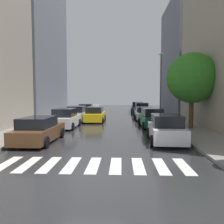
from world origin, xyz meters
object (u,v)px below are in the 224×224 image
at_px(parked_car_right_fourth, 141,109).
at_px(lamp_post_right, 161,82).
at_px(parked_car_right_second, 152,118).
at_px(parked_car_left_third, 77,114).
at_px(parked_car_left_second, 65,119).
at_px(parked_car_right_nearest, 166,129).
at_px(parked_car_right_third, 144,114).
at_px(parked_car_left_fourth, 86,110).
at_px(street_tree_right, 192,78).
at_px(parked_car_right_fifth, 137,108).
at_px(parked_car_left_nearest, 39,130).
at_px(taxi_midroad, 95,115).

bearing_deg(parked_car_right_fourth, lamp_post_right, -167.36).
relative_size(parked_car_right_second, parked_car_right_fourth, 1.05).
relative_size(parked_car_left_third, lamp_post_right, 0.60).
height_order(parked_car_left_second, parked_car_right_nearest, parked_car_left_second).
bearing_deg(parked_car_right_third, parked_car_left_third, 100.08).
bearing_deg(parked_car_left_fourth, parked_car_left_third, 177.26).
xyz_separation_m(parked_car_left_third, street_tree_right, (10.63, -6.39, 3.44)).
bearing_deg(parked_car_right_fourth, parked_car_right_second, 178.87).
xyz_separation_m(parked_car_right_second, street_tree_right, (2.98, -1.63, 3.43)).
bearing_deg(parked_car_right_fifth, parked_car_right_third, -178.90).
relative_size(parked_car_left_fourth, parked_car_right_third, 1.10).
distance_m(parked_car_left_nearest, parked_car_left_third, 11.79).
bearing_deg(parked_car_right_third, parked_car_right_fifth, -0.22).
bearing_deg(parked_car_right_nearest, parked_car_left_second, 55.92).
distance_m(parked_car_left_third, parked_car_right_fourth, 11.01).
xyz_separation_m(parked_car_left_nearest, parked_car_left_fourth, (-0.01, 18.24, 0.05)).
distance_m(parked_car_left_nearest, parked_car_right_third, 15.12).
relative_size(parked_car_right_third, lamp_post_right, 0.57).
relative_size(parked_car_right_nearest, parked_car_right_second, 0.99).
height_order(parked_car_left_third, lamp_post_right, lamp_post_right).
relative_size(parked_car_left_second, parked_car_right_fourth, 1.00).
bearing_deg(parked_car_right_second, parked_car_right_fourth, -3.22).
bearing_deg(parked_car_right_fourth, parked_car_right_nearest, 179.19).
xyz_separation_m(parked_car_left_second, taxi_midroad, (2.03, 4.68, -0.03)).
distance_m(taxi_midroad, lamp_post_right, 8.36).
height_order(parked_car_right_third, street_tree_right, street_tree_right).
height_order(parked_car_left_second, lamp_post_right, lamp_post_right).
height_order(taxi_midroad, lamp_post_right, lamp_post_right).
relative_size(parked_car_right_third, parked_car_right_fourth, 0.97).
distance_m(parked_car_right_nearest, parked_car_right_third, 12.61).
height_order(parked_car_right_nearest, parked_car_right_third, parked_car_right_nearest).
bearing_deg(lamp_post_right, parked_car_right_fourth, 102.94).
distance_m(parked_car_right_fourth, street_tree_right, 14.79).
relative_size(parked_car_left_third, parked_car_right_third, 1.06).
bearing_deg(parked_car_right_fourth, parked_car_left_second, 149.54).
relative_size(parked_car_right_nearest, parked_car_right_fourth, 1.05).
relative_size(parked_car_right_fourth, street_tree_right, 0.72).
height_order(parked_car_left_second, parked_car_right_second, parked_car_left_second).
bearing_deg(parked_car_left_third, parked_car_right_nearest, -146.09).
height_order(parked_car_left_nearest, taxi_midroad, taxi_midroad).
bearing_deg(parked_car_left_second, street_tree_right, -93.35).
bearing_deg(parked_car_right_second, taxi_midroad, 53.04).
bearing_deg(parked_car_right_second, parked_car_right_fifth, -2.29).
bearing_deg(parked_car_right_fourth, parked_car_right_third, 177.07).
bearing_deg(parked_car_right_third, street_tree_right, -157.96).
bearing_deg(parked_car_left_second, parked_car_right_fourth, -29.34).
bearing_deg(parked_car_right_fifth, parked_car_right_second, -178.39).
bearing_deg(parked_car_right_second, street_tree_right, -121.03).
bearing_deg(parked_car_left_second, parked_car_right_second, -82.72).
xyz_separation_m(taxi_midroad, lamp_post_right, (7.28, 1.93, 3.64)).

